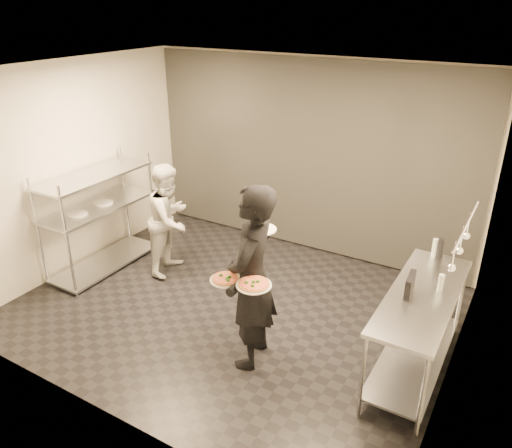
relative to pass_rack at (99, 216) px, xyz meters
The scene contains 13 objects.
room_shell 2.53m from the pass_rack, 28.77° to the left, with size 5.00×4.00×2.80m.
pass_rack is the anchor object (origin of this frame).
prep_counter 4.33m from the pass_rack, ahead, with size 0.60×1.80×0.92m.
utensil_rail 4.64m from the pass_rack, ahead, with size 0.07×1.20×0.31m.
waiter 2.91m from the pass_rack, 13.18° to the right, with size 0.71×0.47×1.95m, color black.
chef 0.99m from the pass_rack, 24.12° to the left, with size 0.75×0.58×1.54m, color beige.
pizza_plate_near 2.82m from the pass_rack, 18.37° to the right, with size 0.30×0.30×0.05m.
pizza_plate_far 3.12m from the pass_rack, 16.38° to the right, with size 0.33×0.33×0.05m.
salad_plate 2.81m from the pass_rack, ahead, with size 0.31×0.31×0.07m.
pos_monitor 4.22m from the pass_rack, ahead, with size 0.05×0.27×0.20m, color black.
bottle_green 4.33m from the pass_rack, 10.71° to the left, with size 0.06×0.06×0.21m, color #96A496.
bottle_clear 4.46m from the pass_rack, ahead, with size 0.05×0.05×0.17m, color #96A496.
bottle_dark 4.38m from the pass_rack, 10.57° to the left, with size 0.07×0.07×0.23m, color black.
Camera 1 is at (2.85, -4.29, 3.49)m, focal length 35.00 mm.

